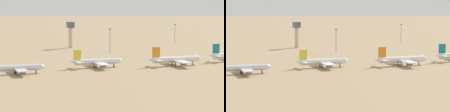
# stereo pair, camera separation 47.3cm
# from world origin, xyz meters

# --- Properties ---
(ground) EXTENTS (4000.00, 4000.00, 0.00)m
(ground) POSITION_xyz_m (0.00, 0.00, 0.00)
(ground) COLOR #9E8460
(parked_jet_yellow_2) EXTENTS (31.91, 26.89, 10.54)m
(parked_jet_yellow_2) POSITION_xyz_m (-72.30, 8.18, 3.45)
(parked_jet_yellow_2) COLOR silver
(parked_jet_yellow_2) RESTS_ON ground
(parked_jet_yellow_3) EXTENTS (33.01, 27.85, 10.90)m
(parked_jet_yellow_3) POSITION_xyz_m (-23.01, 15.38, 3.57)
(parked_jet_yellow_3) COLOR white
(parked_jet_yellow_3) RESTS_ON ground
(parked_jet_orange_4) EXTENTS (35.49, 29.94, 11.72)m
(parked_jet_orange_4) POSITION_xyz_m (23.62, 4.34, 3.84)
(parked_jet_orange_4) COLOR white
(parked_jet_orange_4) RESTS_ON ground
(control_tower) EXTENTS (5.20, 5.20, 20.30)m
(control_tower) POSITION_xyz_m (1.34, 131.30, 12.25)
(control_tower) COLOR #C6B793
(control_tower) RESTS_ON ground
(light_pole_mid) EXTENTS (1.80, 0.50, 16.61)m
(light_pole_mid) POSITION_xyz_m (94.22, 129.86, 9.53)
(light_pole_mid) COLOR #59595E
(light_pole_mid) RESTS_ON ground
(light_pole_east) EXTENTS (1.80, 0.50, 17.47)m
(light_pole_east) POSITION_xyz_m (15.28, 85.11, 9.97)
(light_pole_east) COLOR #59595E
(light_pole_east) RESTS_ON ground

